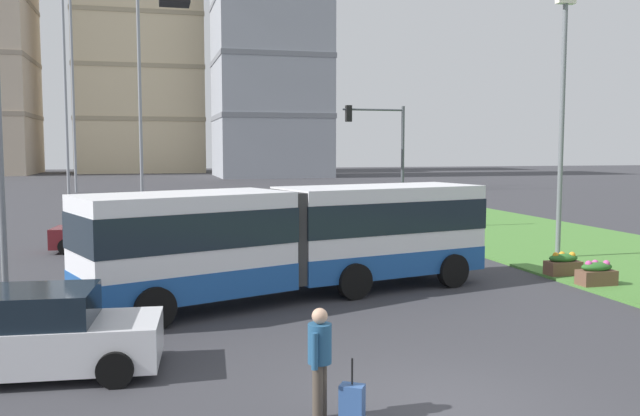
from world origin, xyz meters
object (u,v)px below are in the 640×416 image
at_px(car_maroon_sedan, 109,232).
at_px(streetlight_median, 562,119).
at_px(car_white_van, 33,335).
at_px(rolling_suitcase, 352,403).
at_px(flower_planter_2, 596,273).
at_px(apartment_tower_centre, 270,34).
at_px(pedestrian_crossing, 320,356).
at_px(apartment_tower_westcentre, 139,22).
at_px(articulated_bus, 296,238).
at_px(traffic_light_far_right, 384,146).
at_px(flower_planter_3, 563,264).

xyz_separation_m(car_maroon_sedan, streetlight_median, (16.28, -6.33, 4.45)).
relative_size(car_maroon_sedan, car_white_van, 1.01).
bearing_deg(car_maroon_sedan, rolling_suitcase, -76.53).
relative_size(flower_planter_2, streetlight_median, 0.12).
bearing_deg(car_maroon_sedan, apartment_tower_centre, 74.67).
height_order(car_maroon_sedan, rolling_suitcase, car_maroon_sedan).
relative_size(pedestrian_crossing, apartment_tower_westcentre, 0.03).
distance_m(articulated_bus, traffic_light_far_right, 15.74).
relative_size(car_white_van, apartment_tower_centre, 0.11).
height_order(pedestrian_crossing, apartment_tower_centre, apartment_tower_centre).
xyz_separation_m(articulated_bus, flower_planter_2, (8.87, -1.07, -1.23)).
xyz_separation_m(articulated_bus, apartment_tower_westcentre, (-5.07, 103.07, 24.16)).
distance_m(car_maroon_sedan, apartment_tower_centre, 74.61).
bearing_deg(traffic_light_far_right, streetlight_median, -71.65).
height_order(articulated_bus, car_white_van, articulated_bus).
xyz_separation_m(car_maroon_sedan, apartment_tower_westcentre, (0.45, 93.05, 25.06)).
relative_size(articulated_bus, car_maroon_sedan, 2.61).
bearing_deg(apartment_tower_centre, articulated_bus, -99.65).
height_order(flower_planter_3, apartment_tower_centre, apartment_tower_centre).
distance_m(apartment_tower_westcentre, apartment_tower_centre, 30.54).
bearing_deg(apartment_tower_centre, flower_planter_2, -93.29).
bearing_deg(streetlight_median, car_white_van, -152.16).
bearing_deg(streetlight_median, flower_planter_3, -121.42).
xyz_separation_m(flower_planter_3, apartment_tower_westcentre, (-13.93, 102.49, 25.39)).
height_order(articulated_bus, apartment_tower_centre, apartment_tower_centre).
bearing_deg(traffic_light_far_right, apartment_tower_centre, 84.77).
xyz_separation_m(rolling_suitcase, streetlight_median, (11.81, 12.33, 4.89)).
xyz_separation_m(car_white_van, apartment_tower_centre, (19.51, 84.54, 19.92)).
bearing_deg(pedestrian_crossing, car_maroon_sedan, 102.29).
relative_size(pedestrian_crossing, apartment_tower_centre, 0.04).
bearing_deg(pedestrian_crossing, articulated_bus, 79.95).
distance_m(rolling_suitcase, apartment_tower_westcentre, 114.66).
distance_m(car_white_van, flower_planter_3, 15.96).
bearing_deg(apartment_tower_centre, car_white_van, -102.99).
relative_size(rolling_suitcase, apartment_tower_westcentre, 0.02).
height_order(pedestrian_crossing, rolling_suitcase, pedestrian_crossing).
relative_size(car_maroon_sedan, apartment_tower_westcentre, 0.09).
bearing_deg(articulated_bus, pedestrian_crossing, -100.05).
xyz_separation_m(rolling_suitcase, traffic_light_far_right, (8.52, 22.26, 3.91)).
relative_size(car_maroon_sedan, flower_planter_2, 4.17).
bearing_deg(rolling_suitcase, flower_planter_2, 37.39).
relative_size(car_maroon_sedan, flower_planter_3, 4.17).
xyz_separation_m(car_maroon_sedan, rolling_suitcase, (4.47, -18.66, -0.44)).
distance_m(pedestrian_crossing, flower_planter_2, 12.73).
bearing_deg(traffic_light_far_right, flower_planter_2, -84.59).
bearing_deg(pedestrian_crossing, traffic_light_far_right, 67.87).
distance_m(rolling_suitcase, flower_planter_2, 12.48).
relative_size(pedestrian_crossing, streetlight_median, 0.18).
bearing_deg(car_maroon_sedan, streetlight_median, -21.24).
height_order(flower_planter_2, traffic_light_far_right, traffic_light_far_right).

